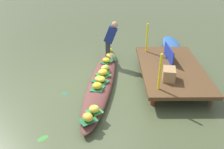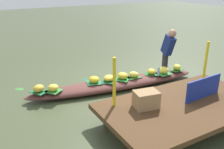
# 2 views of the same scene
# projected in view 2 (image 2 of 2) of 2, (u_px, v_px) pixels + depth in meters

# --- Properties ---
(canal_water) EXTENTS (40.00, 40.00, 0.00)m
(canal_water) POSITION_uv_depth(u_px,v_px,m) (116.00, 88.00, 6.45)
(canal_water) COLOR #434D31
(canal_water) RESTS_ON ground
(dock_platform) EXTENTS (3.20, 1.80, 0.42)m
(dock_platform) POSITION_uv_depth(u_px,v_px,m) (183.00, 106.00, 4.78)
(dock_platform) COLOR #51361F
(dock_platform) RESTS_ON ground
(vendor_boat) EXTENTS (4.62, 1.25, 0.24)m
(vendor_boat) POSITION_uv_depth(u_px,v_px,m) (116.00, 84.00, 6.41)
(vendor_boat) COLOR brown
(vendor_boat) RESTS_ON ground
(leaf_mat_0) EXTENTS (0.43, 0.37, 0.01)m
(leaf_mat_0) POSITION_uv_depth(u_px,v_px,m) (164.00, 73.00, 6.76)
(leaf_mat_0) COLOR #398640
(leaf_mat_0) RESTS_ON vendor_boat
(banana_bunch_0) EXTENTS (0.36, 0.37, 0.19)m
(banana_bunch_0) POSITION_uv_depth(u_px,v_px,m) (164.00, 70.00, 6.72)
(banana_bunch_0) COLOR yellow
(banana_bunch_0) RESTS_ON vendor_boat
(leaf_mat_1) EXTENTS (0.41, 0.31, 0.01)m
(leaf_mat_1) POSITION_uv_depth(u_px,v_px,m) (177.00, 70.00, 7.03)
(leaf_mat_1) COLOR #2D6B2A
(leaf_mat_1) RESTS_ON vendor_boat
(banana_bunch_1) EXTENTS (0.34, 0.33, 0.16)m
(banana_bunch_1) POSITION_uv_depth(u_px,v_px,m) (177.00, 67.00, 7.01)
(banana_bunch_1) COLOR yellow
(banana_bunch_1) RESTS_ON vendor_boat
(leaf_mat_2) EXTENTS (0.52, 0.55, 0.01)m
(leaf_mat_2) POSITION_uv_depth(u_px,v_px,m) (109.00, 81.00, 6.29)
(leaf_mat_2) COLOR #1E6030
(leaf_mat_2) RESTS_ON vendor_boat
(banana_bunch_2) EXTENTS (0.40, 0.40, 0.14)m
(banana_bunch_2) POSITION_uv_depth(u_px,v_px,m) (109.00, 78.00, 6.26)
(banana_bunch_2) COLOR gold
(banana_bunch_2) RESTS_ON vendor_boat
(leaf_mat_3) EXTENTS (0.51, 0.51, 0.01)m
(leaf_mat_3) POSITION_uv_depth(u_px,v_px,m) (123.00, 79.00, 6.40)
(leaf_mat_3) COLOR #2A802F
(leaf_mat_3) RESTS_ON vendor_boat
(banana_bunch_3) EXTENTS (0.32, 0.33, 0.17)m
(banana_bunch_3) POSITION_uv_depth(u_px,v_px,m) (123.00, 76.00, 6.37)
(banana_bunch_3) COLOR gold
(banana_bunch_3) RESTS_ON vendor_boat
(leaf_mat_4) EXTENTS (0.43, 0.42, 0.01)m
(leaf_mat_4) POSITION_uv_depth(u_px,v_px,m) (151.00, 74.00, 6.73)
(leaf_mat_4) COLOR #1E642A
(leaf_mat_4) RESTS_ON vendor_boat
(banana_bunch_4) EXTENTS (0.28, 0.30, 0.15)m
(banana_bunch_4) POSITION_uv_depth(u_px,v_px,m) (152.00, 71.00, 6.70)
(banana_bunch_4) COLOR yellow
(banana_bunch_4) RESTS_ON vendor_boat
(leaf_mat_5) EXTENTS (0.43, 0.41, 0.01)m
(leaf_mat_5) POSITION_uv_depth(u_px,v_px,m) (94.00, 83.00, 6.17)
(leaf_mat_5) COLOR #286F44
(leaf_mat_5) RESTS_ON vendor_boat
(banana_bunch_5) EXTENTS (0.29, 0.29, 0.17)m
(banana_bunch_5) POSITION_uv_depth(u_px,v_px,m) (94.00, 80.00, 6.14)
(banana_bunch_5) COLOR yellow
(banana_bunch_5) RESTS_ON vendor_boat
(leaf_mat_6) EXTENTS (0.38, 0.26, 0.01)m
(leaf_mat_6) POSITION_uv_depth(u_px,v_px,m) (134.00, 77.00, 6.49)
(leaf_mat_6) COLOR #2D6429
(leaf_mat_6) RESTS_ON vendor_boat
(banana_bunch_6) EXTENTS (0.31, 0.32, 0.16)m
(banana_bunch_6) POSITION_uv_depth(u_px,v_px,m) (134.00, 75.00, 6.46)
(banana_bunch_6) COLOR yellow
(banana_bunch_6) RESTS_ON vendor_boat
(leaf_mat_7) EXTENTS (0.45, 0.45, 0.01)m
(leaf_mat_7) POSITION_uv_depth(u_px,v_px,m) (53.00, 91.00, 5.71)
(leaf_mat_7) COLOR #358739
(leaf_mat_7) RESTS_ON vendor_boat
(banana_bunch_7) EXTENTS (0.29, 0.28, 0.16)m
(banana_bunch_7) POSITION_uv_depth(u_px,v_px,m) (53.00, 88.00, 5.68)
(banana_bunch_7) COLOR yellow
(banana_bunch_7) RESTS_ON vendor_boat
(leaf_mat_8) EXTENTS (0.44, 0.46, 0.01)m
(leaf_mat_8) POSITION_uv_depth(u_px,v_px,m) (39.00, 92.00, 5.67)
(leaf_mat_8) COLOR #1F6638
(leaf_mat_8) RESTS_ON vendor_boat
(banana_bunch_8) EXTENTS (0.34, 0.32, 0.17)m
(banana_bunch_8) POSITION_uv_depth(u_px,v_px,m) (39.00, 88.00, 5.64)
(banana_bunch_8) COLOR gold
(banana_bunch_8) RESTS_ON vendor_boat
(vendor_person) EXTENTS (0.24, 0.47, 1.23)m
(vendor_person) POSITION_uv_depth(u_px,v_px,m) (168.00, 48.00, 6.54)
(vendor_person) COLOR #28282D
(vendor_person) RESTS_ON vendor_boat
(water_bottle) EXTENTS (0.07, 0.07, 0.24)m
(water_bottle) POSITION_uv_depth(u_px,v_px,m) (158.00, 71.00, 6.57)
(water_bottle) COLOR #ADC7E5
(water_bottle) RESTS_ON vendor_boat
(market_banner) EXTENTS (0.96, 0.09, 0.43)m
(market_banner) POSITION_uv_depth(u_px,v_px,m) (203.00, 88.00, 4.91)
(market_banner) COLOR navy
(market_banner) RESTS_ON dock_platform
(railing_post_west) EXTENTS (0.06, 0.06, 0.95)m
(railing_post_west) POSITION_uv_depth(u_px,v_px,m) (206.00, 62.00, 5.63)
(railing_post_west) COLOR yellow
(railing_post_west) RESTS_ON dock_platform
(railing_post_east) EXTENTS (0.06, 0.06, 0.95)m
(railing_post_east) POSITION_uv_depth(u_px,v_px,m) (114.00, 82.00, 4.53)
(railing_post_east) COLOR yellow
(railing_post_east) RESTS_ON dock_platform
(produce_crate) EXTENTS (0.49, 0.39, 0.32)m
(produce_crate) POSITION_uv_depth(u_px,v_px,m) (146.00, 99.00, 4.57)
(produce_crate) COLOR #9A774E
(produce_crate) RESTS_ON dock_platform
(drifting_plant_0) EXTENTS (0.28, 0.23, 0.01)m
(drifting_plant_0) POSITION_uv_depth(u_px,v_px,m) (85.00, 79.00, 7.04)
(drifting_plant_0) COLOR #2D573D
(drifting_plant_0) RESTS_ON ground
(drifting_plant_1) EXTENTS (0.28, 0.28, 0.01)m
(drifting_plant_1) POSITION_uv_depth(u_px,v_px,m) (19.00, 89.00, 6.40)
(drifting_plant_1) COLOR #378431
(drifting_plant_1) RESTS_ON ground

